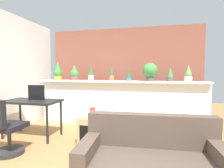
# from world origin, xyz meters

# --- Properties ---
(ground_plane) EXTENTS (12.00, 12.00, 0.00)m
(ground_plane) POSITION_xyz_m (0.00, 0.00, 0.00)
(ground_plane) COLOR #9E7042
(divider_wall) EXTENTS (4.08, 0.16, 1.07)m
(divider_wall) POSITION_xyz_m (0.00, 2.00, 0.53)
(divider_wall) COLOR white
(divider_wall) RESTS_ON ground
(plant_shelf) EXTENTS (4.08, 0.32, 0.04)m
(plant_shelf) POSITION_xyz_m (0.00, 1.96, 1.09)
(plant_shelf) COLOR white
(plant_shelf) RESTS_ON divider_wall
(brick_wall_behind) EXTENTS (4.08, 0.10, 2.50)m
(brick_wall_behind) POSITION_xyz_m (0.00, 2.60, 1.25)
(brick_wall_behind) COLOR brown
(brick_wall_behind) RESTS_ON ground
(potted_plant_0) EXTENTS (0.22, 0.22, 0.49)m
(potted_plant_0) POSITION_xyz_m (-1.62, 1.95, 1.34)
(potted_plant_0) COLOR gold
(potted_plant_0) RESTS_ON plant_shelf
(potted_plant_1) EXTENTS (0.21, 0.21, 0.39)m
(potted_plant_1) POSITION_xyz_m (-1.15, 1.96, 1.29)
(potted_plant_1) COLOR #B7474C
(potted_plant_1) RESTS_ON plant_shelf
(potted_plant_2) EXTENTS (0.13, 0.13, 0.43)m
(potted_plant_2) POSITION_xyz_m (-0.71, 1.94, 1.31)
(potted_plant_2) COLOR silver
(potted_plant_2) RESTS_ON plant_shelf
(potted_plant_3) EXTENTS (0.12, 0.12, 0.36)m
(potted_plant_3) POSITION_xyz_m (-0.18, 1.97, 1.26)
(potted_plant_3) COLOR #C66B42
(potted_plant_3) RESTS_ON plant_shelf
(potted_plant_4) EXTENTS (0.12, 0.12, 0.28)m
(potted_plant_4) POSITION_xyz_m (0.24, 1.95, 1.25)
(potted_plant_4) COLOR #386B84
(potted_plant_4) RESTS_ON plant_shelf
(potted_plant_5) EXTENTS (0.35, 0.35, 0.42)m
(potted_plant_5) POSITION_xyz_m (0.73, 1.96, 1.34)
(potted_plant_5) COLOR #4C4C51
(potted_plant_5) RESTS_ON plant_shelf
(potted_plant_6) EXTENTS (0.14, 0.14, 0.33)m
(potted_plant_6) POSITION_xyz_m (1.18, 1.97, 1.27)
(potted_plant_6) COLOR #4C4C51
(potted_plant_6) RESTS_ON plant_shelf
(potted_plant_7) EXTENTS (0.16, 0.16, 0.37)m
(potted_plant_7) POSITION_xyz_m (1.57, 1.99, 1.27)
(potted_plant_7) COLOR silver
(potted_plant_7) RESTS_ON plant_shelf
(desk) EXTENTS (1.10, 0.60, 0.75)m
(desk) POSITION_xyz_m (-1.56, 0.83, 0.67)
(desk) COLOR black
(desk) RESTS_ON ground
(tv_monitor) EXTENTS (0.36, 0.04, 0.30)m
(tv_monitor) POSITION_xyz_m (-1.51, 0.91, 0.90)
(tv_monitor) COLOR black
(tv_monitor) RESTS_ON desk
(office_chair) EXTENTS (0.49, 0.50, 0.91)m
(office_chair) POSITION_xyz_m (-1.44, 0.03, 0.39)
(office_chair) COLOR #262628
(office_chair) RESTS_ON ground
(side_cube_shelf) EXTENTS (0.40, 0.41, 0.50)m
(side_cube_shelf) POSITION_xyz_m (-0.29, 0.78, 0.25)
(side_cube_shelf) COLOR tan
(side_cube_shelf) RESTS_ON ground
(vase_on_shelf) EXTENTS (0.10, 0.10, 0.17)m
(vase_on_shelf) POSITION_xyz_m (-0.27, 0.82, 0.58)
(vase_on_shelf) COLOR #CC3D47
(vase_on_shelf) RESTS_ON side_cube_shelf
(couch) EXTENTS (1.60, 0.86, 0.80)m
(couch) POSITION_xyz_m (0.81, -0.30, 0.28)
(couch) COLOR brown
(couch) RESTS_ON ground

